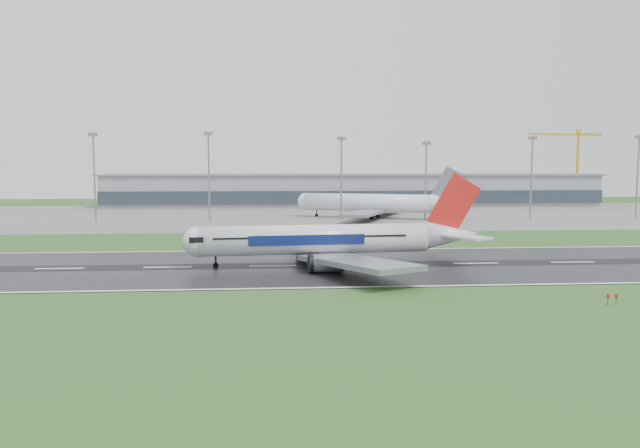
{
  "coord_description": "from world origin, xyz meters",
  "views": [
    {
      "loc": [
        -39.81,
        -114.92,
        18.99
      ],
      "look_at": [
        -29.96,
        12.0,
        7.0
      ],
      "focal_mm": 33.75,
      "sensor_mm": 36.0,
      "label": 1
    }
  ],
  "objects": [
    {
      "name": "floodmast_4",
      "position": [
        54.93,
        100.0,
        14.6
      ],
      "size": [
        0.64,
        0.64,
        29.2
      ],
      "primitive_type": "cylinder",
      "color": "gray",
      "rests_on": "ground"
    },
    {
      "name": "terminal",
      "position": [
        0.0,
        185.0,
        7.5
      ],
      "size": [
        240.0,
        36.0,
        15.0
      ],
      "primitive_type": "cube",
      "color": "gray",
      "rests_on": "ground"
    },
    {
      "name": "ground",
      "position": [
        0.0,
        0.0,
        0.0
      ],
      "size": [
        520.0,
        520.0,
        0.0
      ],
      "primitive_type": "plane",
      "color": "#27531E",
      "rests_on": "ground"
    },
    {
      "name": "tower_crane",
      "position": [
        124.53,
        200.0,
        19.89
      ],
      "size": [
        39.92,
        2.44,
        39.77
      ],
      "primitive_type": null,
      "rotation": [
        0.0,
        0.0,
        -0.01
      ],
      "color": "gold",
      "rests_on": "ground"
    },
    {
      "name": "apron",
      "position": [
        0.0,
        125.0,
        0.04
      ],
      "size": [
        400.0,
        130.0,
        0.08
      ],
      "primitive_type": "cube",
      "color": "slate",
      "rests_on": "ground"
    },
    {
      "name": "floodmast_0",
      "position": [
        -101.9,
        100.0,
        14.89
      ],
      "size": [
        0.64,
        0.64,
        29.79
      ],
      "primitive_type": "cylinder",
      "color": "gray",
      "rests_on": "ground"
    },
    {
      "name": "floodmast_2",
      "position": [
        -15.46,
        100.0,
        14.36
      ],
      "size": [
        0.64,
        0.64,
        28.71
      ],
      "primitive_type": "cylinder",
      "color": "gray",
      "rests_on": "ground"
    },
    {
      "name": "parked_airliner",
      "position": [
        -2.65,
        106.55,
        9.41
      ],
      "size": [
        82.2,
        79.96,
        18.65
      ],
      "primitive_type": null,
      "rotation": [
        0.0,
        0.0,
        -0.42
      ],
      "color": "white",
      "rests_on": "apron"
    },
    {
      "name": "floodmast_1",
      "position": [
        -62.46,
        100.0,
        15.13
      ],
      "size": [
        0.64,
        0.64,
        30.26
      ],
      "primitive_type": "cylinder",
      "color": "gray",
      "rests_on": "ground"
    },
    {
      "name": "main_airliner",
      "position": [
        -27.84,
        0.35,
        8.66
      ],
      "size": [
        62.65,
        60.14,
        17.13
      ],
      "primitive_type": null,
      "rotation": [
        0.0,
        0.0,
        0.09
      ],
      "color": "silver",
      "rests_on": "runway"
    },
    {
      "name": "runway",
      "position": [
        0.0,
        0.0,
        0.05
      ],
      "size": [
        400.0,
        45.0,
        0.1
      ],
      "primitive_type": "cube",
      "color": "black",
      "rests_on": "ground"
    },
    {
      "name": "floodmast_5",
      "position": [
        95.78,
        100.0,
        14.87
      ],
      "size": [
        0.64,
        0.64,
        29.74
      ],
      "primitive_type": "cylinder",
      "color": "gray",
      "rests_on": "ground"
    },
    {
      "name": "floodmast_3",
      "position": [
        15.4,
        100.0,
        13.56
      ],
      "size": [
        0.64,
        0.64,
        27.13
      ],
      "primitive_type": "cylinder",
      "color": "gray",
      "rests_on": "ground"
    }
  ]
}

